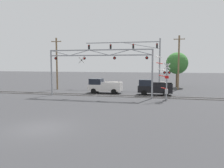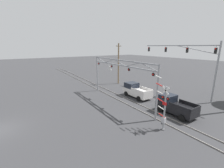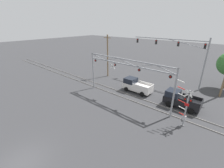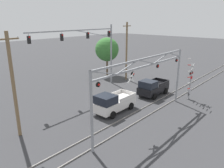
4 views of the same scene
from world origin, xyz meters
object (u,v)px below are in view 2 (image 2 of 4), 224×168
traffic_signal_span (193,58)px  pickup_truck_following (174,106)px  utility_pole_left (118,63)px  pickup_truck_lead (136,91)px  crossing_gantry (120,71)px  crossing_signal_mast (164,109)px

traffic_signal_span → pickup_truck_following: (2.65, -7.77, -5.17)m
utility_pole_left → traffic_signal_span: bearing=18.8°
pickup_truck_lead → utility_pole_left: utility_pole_left is taller
pickup_truck_lead → pickup_truck_following: (7.31, -0.36, -0.00)m
pickup_truck_following → utility_pole_left: 16.87m
traffic_signal_span → pickup_truck_following: 9.70m
crossing_gantry → traffic_signal_span: (4.27, 11.05, 1.62)m
crossing_gantry → traffic_signal_span: size_ratio=1.04×
utility_pole_left → pickup_truck_following: bearing=-11.0°
pickup_truck_following → crossing_gantry: bearing=-154.7°
pickup_truck_lead → utility_pole_left: size_ratio=0.56×
crossing_gantry → utility_pole_left: utility_pole_left is taller
traffic_signal_span → utility_pole_left: size_ratio=1.54×
crossing_gantry → utility_pole_left: bearing=145.3°
pickup_truck_following → utility_pole_left: size_ratio=0.54×
utility_pole_left → crossing_signal_mast: bearing=-22.3°
crossing_signal_mast → utility_pole_left: (-17.83, 7.31, 2.34)m
crossing_gantry → pickup_truck_lead: bearing=96.0°
crossing_signal_mast → traffic_signal_span: (-4.28, 11.93, 4.06)m
pickup_truck_lead → traffic_signal_span: bearing=57.8°
crossing_signal_mast → utility_pole_left: 19.41m
crossing_signal_mast → traffic_signal_span: bearing=109.7°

